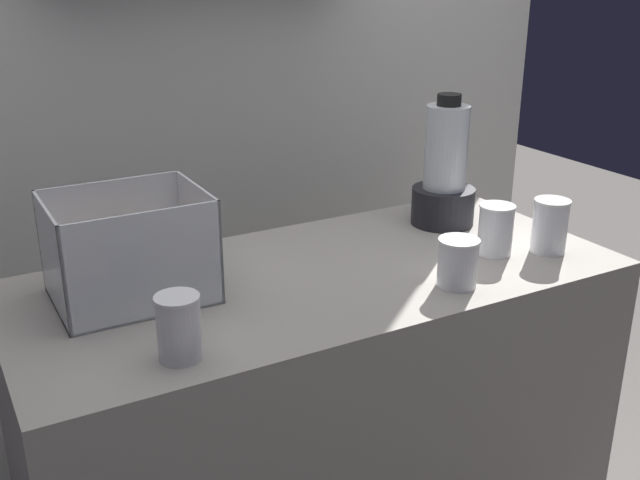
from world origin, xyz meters
name	(u,v)px	position (x,y,z in m)	size (l,w,h in m)	color
counter	(320,437)	(0.00, 0.00, 0.45)	(1.40, 0.64, 0.90)	#9E998E
back_wall_unit	(194,71)	(0.00, 0.77, 1.26)	(2.60, 0.24, 2.50)	silver
carrot_display_bin	(129,267)	(-0.42, 0.08, 0.97)	(0.32, 0.26, 0.23)	white
blender_pitcher	(445,176)	(0.46, 0.14, 1.03)	(0.17, 0.17, 0.35)	black
juice_cup_pomegranate_far_left	(179,332)	(-0.41, -0.22, 0.95)	(0.08, 0.08, 0.12)	white
juice_cup_orange_left	(458,265)	(0.23, -0.21, 0.95)	(0.09, 0.09, 0.11)	white
juice_cup_orange_middle	(495,232)	(0.43, -0.10, 0.96)	(0.09, 0.09, 0.12)	white
juice_cup_pomegranate_right	(550,230)	(0.55, -0.16, 0.96)	(0.09, 0.09, 0.13)	white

